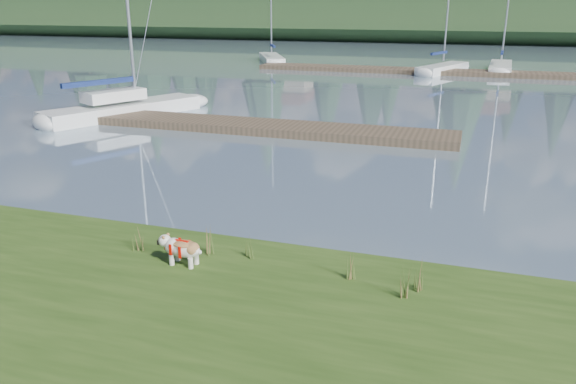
% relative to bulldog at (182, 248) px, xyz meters
% --- Properties ---
extents(ground, '(200.00, 200.00, 0.00)m').
position_rel_bulldog_xyz_m(ground, '(0.22, 32.89, -0.66)').
color(ground, gray).
rests_on(ground, ground).
extents(ridge, '(200.00, 20.00, 5.00)m').
position_rel_bulldog_xyz_m(ridge, '(0.22, 75.89, 1.84)').
color(ridge, '#1E341A').
rests_on(ridge, ground).
extents(bulldog, '(0.82, 0.38, 0.49)m').
position_rel_bulldog_xyz_m(bulldog, '(0.00, 0.00, 0.00)').
color(bulldog, silver).
rests_on(bulldog, bank).
extents(sailboat_main, '(4.75, 7.79, 11.44)m').
position_rel_bulldog_xyz_m(sailboat_main, '(-9.44, 13.24, -0.23)').
color(sailboat_main, white).
rests_on(sailboat_main, ground).
extents(dock_near, '(16.00, 2.00, 0.30)m').
position_rel_bulldog_xyz_m(dock_near, '(-3.78, 11.89, -0.51)').
color(dock_near, '#4C3D2C').
rests_on(dock_near, ground).
extents(dock_far, '(26.00, 2.20, 0.30)m').
position_rel_bulldog_xyz_m(dock_far, '(2.22, 32.89, -0.51)').
color(dock_far, '#4C3D2C').
rests_on(dock_far, ground).
extents(sailboat_bg_1, '(4.52, 7.22, 11.01)m').
position_rel_bulldog_xyz_m(sailboat_bg_1, '(-11.93, 37.47, -0.33)').
color(sailboat_bg_1, white).
rests_on(sailboat_bg_1, ground).
extents(sailboat_bg_2, '(3.64, 6.74, 10.23)m').
position_rel_bulldog_xyz_m(sailboat_bg_2, '(2.47, 34.22, -0.32)').
color(sailboat_bg_2, white).
rests_on(sailboat_bg_2, ground).
extents(sailboat_bg_3, '(1.76, 7.30, 10.72)m').
position_rel_bulldog_xyz_m(sailboat_bg_3, '(6.18, 36.37, -0.33)').
color(sailboat_bg_3, white).
rests_on(sailboat_bg_3, ground).
extents(weed_0, '(0.17, 0.14, 0.56)m').
position_rel_bulldog_xyz_m(weed_0, '(0.25, 0.49, -0.07)').
color(weed_0, '#475B23').
rests_on(weed_0, bank).
extents(weed_1, '(0.17, 0.14, 0.49)m').
position_rel_bulldog_xyz_m(weed_1, '(0.96, 0.59, -0.10)').
color(weed_1, '#475B23').
rests_on(weed_1, bank).
extents(weed_2, '(0.17, 0.14, 0.69)m').
position_rel_bulldog_xyz_m(weed_2, '(3.75, 0.01, -0.02)').
color(weed_2, '#475B23').
rests_on(weed_2, bank).
extents(weed_3, '(0.17, 0.14, 0.49)m').
position_rel_bulldog_xyz_m(weed_3, '(-1.02, 0.23, -0.10)').
color(weed_3, '#475B23').
rests_on(weed_3, bank).
extents(weed_4, '(0.17, 0.14, 0.50)m').
position_rel_bulldog_xyz_m(weed_4, '(2.84, 0.36, -0.10)').
color(weed_4, '#475B23').
rests_on(weed_4, bank).
extents(weed_5, '(0.17, 0.14, 0.56)m').
position_rel_bulldog_xyz_m(weed_5, '(3.95, 0.32, -0.07)').
color(weed_5, '#475B23').
rests_on(weed_5, bank).
extents(mud_lip, '(60.00, 0.50, 0.14)m').
position_rel_bulldog_xyz_m(mud_lip, '(0.22, 1.29, -0.59)').
color(mud_lip, '#33281C').
rests_on(mud_lip, ground).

